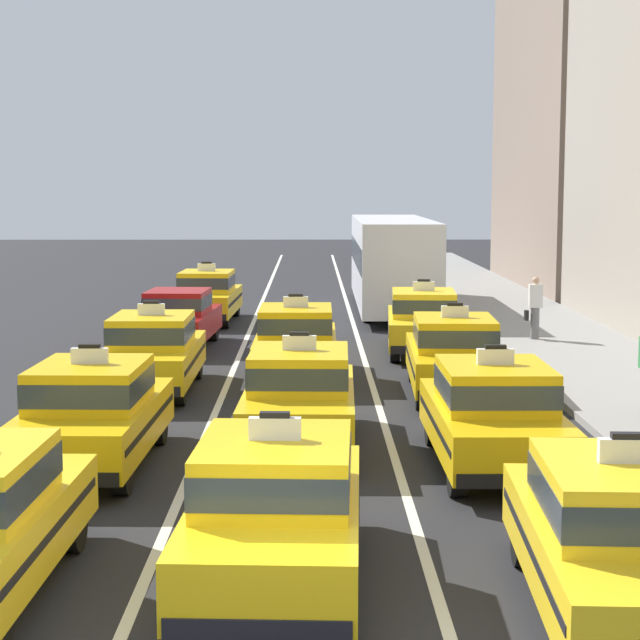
% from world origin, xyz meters
% --- Properties ---
extents(lane_stripe_left_center, '(0.14, 80.00, 0.01)m').
position_xyz_m(lane_stripe_left_center, '(-1.60, 20.00, 0.00)').
color(lane_stripe_left_center, silver).
rests_on(lane_stripe_left_center, ground).
extents(lane_stripe_center_right, '(0.14, 80.00, 0.01)m').
position_xyz_m(lane_stripe_center_right, '(1.60, 20.00, 0.00)').
color(lane_stripe_center_right, silver).
rests_on(lane_stripe_center_right, ground).
extents(sidewalk_curb, '(4.00, 90.00, 0.15)m').
position_xyz_m(sidewalk_curb, '(7.20, 15.00, 0.07)').
color(sidewalk_curb, gray).
rests_on(sidewalk_curb, ground).
extents(taxi_left_second, '(1.94, 4.61, 1.96)m').
position_xyz_m(taxi_left_second, '(-3.13, 7.69, 0.88)').
color(taxi_left_second, black).
rests_on(taxi_left_second, ground).
extents(taxi_left_third, '(1.84, 4.57, 1.96)m').
position_xyz_m(taxi_left_third, '(-3.10, 13.97, 0.88)').
color(taxi_left_third, black).
rests_on(taxi_left_third, ground).
extents(sedan_left_fourth, '(2.00, 4.39, 1.58)m').
position_xyz_m(sedan_left_fourth, '(-3.32, 20.25, 0.85)').
color(sedan_left_fourth, black).
rests_on(sedan_left_fourth, ground).
extents(taxi_left_fifth, '(1.97, 4.62, 1.96)m').
position_xyz_m(taxi_left_fifth, '(-3.07, 25.83, 0.88)').
color(taxi_left_fifth, black).
rests_on(taxi_left_fifth, ground).
extents(taxi_center_nearest, '(2.01, 4.63, 1.96)m').
position_xyz_m(taxi_center_nearest, '(-0.13, 2.67, 0.88)').
color(taxi_center_nearest, black).
rests_on(taxi_center_nearest, ground).
extents(taxi_center_second, '(1.94, 4.61, 1.96)m').
position_xyz_m(taxi_center_second, '(0.06, 9.05, 0.88)').
color(taxi_center_second, black).
rests_on(taxi_center_second, ground).
extents(taxi_center_third, '(1.86, 4.57, 1.96)m').
position_xyz_m(taxi_center_third, '(-0.09, 15.42, 0.88)').
color(taxi_center_third, black).
rests_on(taxi_center_third, ground).
extents(taxi_right_nearest, '(2.05, 4.65, 1.96)m').
position_xyz_m(taxi_right_nearest, '(3.36, 1.66, 0.88)').
color(taxi_right_nearest, black).
rests_on(taxi_right_nearest, ground).
extents(taxi_right_second, '(1.82, 4.56, 1.96)m').
position_xyz_m(taxi_right_second, '(3.06, 7.56, 0.88)').
color(taxi_right_second, black).
rests_on(taxi_right_second, ground).
extents(taxi_right_third, '(2.01, 4.63, 1.96)m').
position_xyz_m(taxi_right_third, '(3.23, 13.50, 0.88)').
color(taxi_right_third, black).
rests_on(taxi_right_third, ground).
extents(taxi_right_fourth, '(2.10, 4.66, 1.96)m').
position_xyz_m(taxi_right_fourth, '(3.18, 19.24, 0.88)').
color(taxi_right_fourth, black).
rests_on(taxi_right_fourth, ground).
extents(bus_right_fifth, '(2.62, 11.22, 3.22)m').
position_xyz_m(bus_right_fifth, '(3.09, 29.06, 1.82)').
color(bus_right_fifth, black).
rests_on(bus_right_fifth, ground).
extents(pedestrian_far_corner, '(0.47, 0.24, 1.72)m').
position_xyz_m(pedestrian_far_corner, '(6.44, 20.90, 1.02)').
color(pedestrian_far_corner, slate).
rests_on(pedestrian_far_corner, sidewalk_curb).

